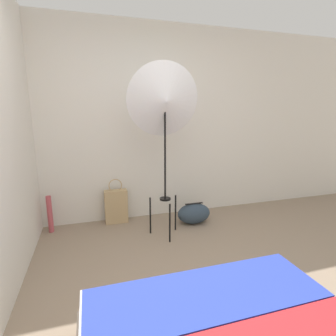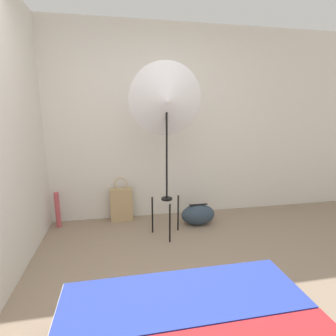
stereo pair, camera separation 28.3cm
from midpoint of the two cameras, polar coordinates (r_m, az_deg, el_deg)
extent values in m
plane|color=gray|center=(2.11, 1.99, -32.23)|extent=(14.00, 14.00, 0.00)
cube|color=silver|center=(3.59, -9.06, 9.31)|extent=(8.00, 0.05, 2.60)
cube|color=silver|center=(2.55, -35.26, 6.08)|extent=(0.05, 8.00, 2.60)
cube|color=#283DAD|center=(1.76, 3.36, -26.04)|extent=(1.44, 0.49, 0.04)
cylinder|color=black|center=(3.04, -2.33, -11.98)|extent=(0.02, 0.02, 0.46)
cylinder|color=black|center=(3.26, -6.41, -10.31)|extent=(0.02, 0.02, 0.46)
cylinder|color=black|center=(3.32, -0.82, -9.75)|extent=(0.02, 0.02, 0.46)
cylinder|color=black|center=(3.12, -3.24, -6.76)|extent=(0.13, 0.13, 0.02)
cylinder|color=black|center=(2.98, -3.37, 3.55)|extent=(0.02, 0.02, 1.13)
cone|color=silver|center=(2.95, -3.51, 14.45)|extent=(0.83, 0.30, 0.84)
cube|color=tan|center=(3.64, -13.43, -8.18)|extent=(0.30, 0.12, 0.45)
torus|color=tan|center=(3.55, -13.66, -3.74)|extent=(0.18, 0.01, 0.18)
ellipsoid|color=#2D3D4C|center=(3.56, 3.35, -9.90)|extent=(0.45, 0.27, 0.27)
cube|color=black|center=(3.50, 3.38, -7.78)|extent=(0.25, 0.04, 0.01)
cylinder|color=#BC4C56|center=(3.64, -26.41, -9.05)|extent=(0.06, 0.06, 0.47)
camera|label=1|loc=(0.14, -92.86, -0.62)|focal=28.00mm
camera|label=2|loc=(0.14, 87.14, 0.62)|focal=28.00mm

